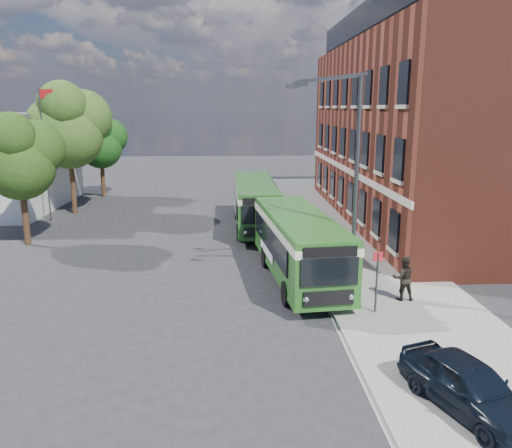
{
  "coord_description": "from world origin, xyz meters",
  "views": [
    {
      "loc": [
        0.28,
        -21.63,
        7.73
      ],
      "look_at": [
        1.36,
        1.93,
        2.2
      ],
      "focal_mm": 35.0,
      "sensor_mm": 36.0,
      "label": 1
    }
  ],
  "objects_px": {
    "parked_car": "(468,385)",
    "bus_front": "(298,241)",
    "street_lamp": "(347,183)",
    "bus_rear": "(255,200)"
  },
  "relations": [
    {
      "from": "street_lamp",
      "to": "bus_front",
      "type": "xyz_separation_m",
      "value": [
        -1.64,
        2.09,
        -2.96
      ]
    },
    {
      "from": "bus_front",
      "to": "bus_rear",
      "type": "distance_m",
      "value": 10.52
    },
    {
      "from": "parked_car",
      "to": "bus_front",
      "type": "bearing_deg",
      "value": 86.12
    },
    {
      "from": "bus_front",
      "to": "parked_car",
      "type": "height_order",
      "value": "bus_front"
    },
    {
      "from": "street_lamp",
      "to": "bus_rear",
      "type": "bearing_deg",
      "value": 104.08
    },
    {
      "from": "street_lamp",
      "to": "bus_rear",
      "type": "distance_m",
      "value": 13.23
    },
    {
      "from": "bus_rear",
      "to": "parked_car",
      "type": "relative_size",
      "value": 2.67
    },
    {
      "from": "bus_rear",
      "to": "bus_front",
      "type": "bearing_deg",
      "value": -81.8
    },
    {
      "from": "bus_front",
      "to": "parked_car",
      "type": "xyz_separation_m",
      "value": [
        3.0,
        -10.57,
        -1.0
      ]
    },
    {
      "from": "street_lamp",
      "to": "parked_car",
      "type": "height_order",
      "value": "street_lamp"
    }
  ]
}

